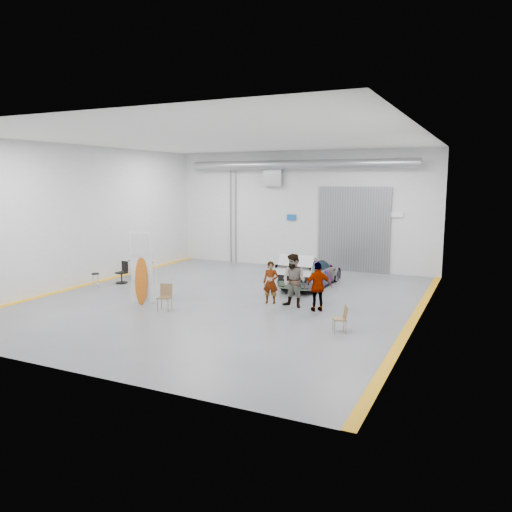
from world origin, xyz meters
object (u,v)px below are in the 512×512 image
at_px(person_a, 271,282).
at_px(surfboard_display, 140,273).
at_px(work_table, 140,261).
at_px(sedan_car, 310,272).
at_px(office_chair, 122,274).
at_px(folding_chair_far, 339,324).
at_px(person_c, 318,287).
at_px(person_b, 294,281).
at_px(folding_chair_near, 165,302).
at_px(shop_stool, 96,281).

relative_size(person_a, surfboard_display, 0.55).
distance_m(surfboard_display, work_table, 5.28).
height_order(sedan_car, work_table, sedan_car).
xyz_separation_m(sedan_car, office_chair, (-7.73, -3.00, -0.20)).
bearing_deg(folding_chair_far, office_chair, -131.94).
bearing_deg(sedan_car, folding_chair_far, 117.60).
height_order(sedan_car, person_c, person_c).
relative_size(sedan_car, work_table, 3.12).
relative_size(person_b, surfboard_display, 0.68).
height_order(surfboard_display, folding_chair_far, surfboard_display).
bearing_deg(person_c, person_a, -44.34).
xyz_separation_m(person_a, surfboard_display, (-4.26, -2.20, 0.37)).
height_order(folding_chair_near, shop_stool, folding_chair_near).
height_order(person_c, work_table, person_c).
bearing_deg(folding_chair_near, work_table, 120.36).
relative_size(person_c, folding_chair_near, 1.86).
bearing_deg(person_b, shop_stool, -164.91).
xyz_separation_m(person_a, folding_chair_near, (-2.92, -2.56, -0.50)).
distance_m(person_c, work_table, 9.73).
distance_m(sedan_car, person_b, 3.82).
xyz_separation_m(surfboard_display, work_table, (-3.28, 4.12, -0.38)).
relative_size(sedan_car, surfboard_display, 1.50).
relative_size(sedan_car, office_chair, 4.50).
height_order(person_b, folding_chair_far, person_b).
height_order(sedan_car, surfboard_display, surfboard_display).
bearing_deg(person_a, shop_stool, 174.33).
bearing_deg(shop_stool, person_c, 2.83).
bearing_deg(person_c, shop_stool, -31.96).
bearing_deg(sedan_car, shop_stool, 29.49).
distance_m(person_a, surfboard_display, 4.81).
bearing_deg(folding_chair_near, person_c, 9.19).
distance_m(folding_chair_near, folding_chair_far, 6.23).
xyz_separation_m(person_c, office_chair, (-9.35, 0.88, -0.44)).
distance_m(sedan_car, folding_chair_far, 6.69).
bearing_deg(folding_chair_near, office_chair, 129.76).
height_order(folding_chair_far, work_table, work_table).
xyz_separation_m(person_c, folding_chair_far, (1.38, -2.09, -0.61)).
relative_size(work_table, office_chair, 1.44).
bearing_deg(work_table, shop_stool, -93.57).
bearing_deg(office_chair, person_b, 6.31).
bearing_deg(folding_chair_far, person_c, -173.06).
bearing_deg(surfboard_display, person_b, 3.19).
relative_size(person_a, person_b, 0.81).
xyz_separation_m(person_b, person_c, (0.94, -0.14, -0.11)).
bearing_deg(folding_chair_far, work_table, -138.23).
bearing_deg(person_a, person_b, -22.18).
bearing_deg(work_table, folding_chair_near, -44.11).
xyz_separation_m(person_a, person_b, (0.98, -0.18, 0.18)).
distance_m(work_table, office_chair, 1.41).
distance_m(person_c, surfboard_display, 6.47).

